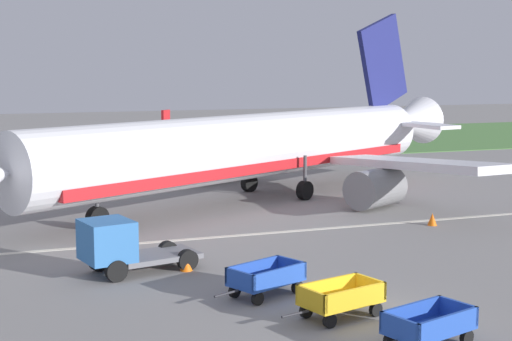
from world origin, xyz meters
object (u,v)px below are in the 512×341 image
(baggage_cart_nearest, at_px, (429,325))
(traffic_cone_mid_apron, at_px, (186,262))
(traffic_cone_near_plane, at_px, (432,219))
(baggage_cart_third_in_row, at_px, (266,278))
(airplane, at_px, (260,147))
(service_truck_beside_carts, at_px, (120,245))
(baggage_cart_second_in_row, at_px, (341,298))

(baggage_cart_nearest, bearing_deg, traffic_cone_mid_apron, 113.07)
(baggage_cart_nearest, bearing_deg, traffic_cone_near_plane, 56.84)
(baggage_cart_nearest, xyz_separation_m, baggage_cart_third_in_row, (-2.55, 6.00, 0.00))
(airplane, height_order, service_truck_beside_carts, airplane)
(traffic_cone_near_plane, bearing_deg, service_truck_beside_carts, -167.06)
(baggage_cart_second_in_row, height_order, service_truck_beside_carts, service_truck_beside_carts)
(baggage_cart_second_in_row, height_order, traffic_cone_near_plane, baggage_cart_second_in_row)
(service_truck_beside_carts, xyz_separation_m, traffic_cone_mid_apron, (2.45, -0.36, -0.78))
(baggage_cart_nearest, distance_m, traffic_cone_near_plane, 16.76)
(traffic_cone_mid_apron, bearing_deg, traffic_cone_near_plane, 16.60)
(baggage_cart_second_in_row, xyz_separation_m, baggage_cart_third_in_row, (-1.38, 2.90, 0.00))
(baggage_cart_second_in_row, bearing_deg, traffic_cone_mid_apron, 114.10)
(baggage_cart_nearest, height_order, baggage_cart_second_in_row, same)
(service_truck_beside_carts, bearing_deg, baggage_cart_nearest, -57.08)
(baggage_cart_third_in_row, distance_m, traffic_cone_mid_apron, 4.39)
(airplane, relative_size, traffic_cone_near_plane, 57.07)
(baggage_cart_nearest, height_order, baggage_cart_third_in_row, same)
(traffic_cone_near_plane, bearing_deg, baggage_cart_nearest, -123.16)
(traffic_cone_near_plane, bearing_deg, baggage_cart_second_in_row, -133.40)
(baggage_cart_second_in_row, distance_m, baggage_cart_third_in_row, 3.21)
(airplane, height_order, traffic_cone_mid_apron, airplane)
(baggage_cart_second_in_row, bearing_deg, service_truck_beside_carts, 127.30)
(traffic_cone_near_plane, relative_size, traffic_cone_mid_apron, 0.97)
(airplane, xyz_separation_m, baggage_cart_nearest, (-3.90, -24.07, -2.45))
(baggage_cart_nearest, bearing_deg, baggage_cart_second_in_row, 110.72)
(airplane, distance_m, baggage_cart_second_in_row, 21.71)
(baggage_cart_second_in_row, height_order, traffic_cone_mid_apron, baggage_cart_second_in_row)
(airplane, height_order, baggage_cart_second_in_row, airplane)
(baggage_cart_third_in_row, bearing_deg, traffic_cone_near_plane, 34.43)
(baggage_cart_nearest, bearing_deg, airplane, 80.79)
(airplane, relative_size, baggage_cart_second_in_row, 9.64)
(baggage_cart_third_in_row, bearing_deg, airplane, 70.35)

